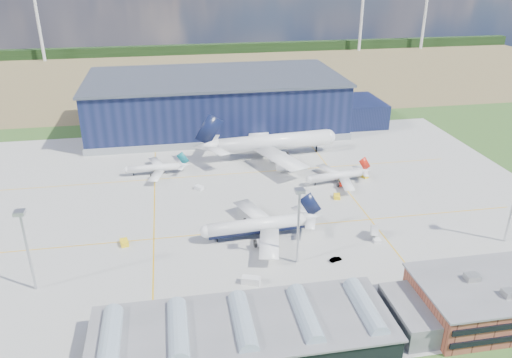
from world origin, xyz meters
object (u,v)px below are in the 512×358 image
(ops_building, at_px, (511,296))
(airstair, at_px, (374,233))
(hangar, at_px, (221,104))
(gse_tug_a, at_px, (124,243))
(car_b, at_px, (336,259))
(airliner_navy, at_px, (256,219))
(gse_tug_b, at_px, (337,197))
(gse_tug_c, at_px, (364,176))
(airliner_regional, at_px, (154,164))
(light_mast_west, at_px, (25,238))
(airliner_red, at_px, (336,172))
(gse_cart_b, at_px, (199,188))
(gse_van_a, at_px, (251,281))
(airliner_widebody, at_px, (274,134))
(light_mast_center, at_px, (299,214))

(ops_building, distance_m, airstair, 43.11)
(hangar, relative_size, airstair, 28.47)
(gse_tug_a, distance_m, car_b, 62.73)
(airliner_navy, bearing_deg, gse_tug_b, -151.06)
(gse_tug_c, xyz_separation_m, airstair, (-13.98, -43.70, 0.95))
(airliner_regional, bearing_deg, ops_building, 129.86)
(light_mast_west, bearing_deg, gse_tug_c, 25.42)
(airliner_red, height_order, gse_tug_a, airliner_red)
(airliner_red, height_order, car_b, airliner_red)
(gse_tug_a, height_order, car_b, gse_tug_a)
(airliner_regional, relative_size, car_b, 7.22)
(gse_cart_b, bearing_deg, hangar, 31.20)
(gse_tug_a, distance_m, gse_tug_c, 95.64)
(hangar, relative_size, gse_tug_b, 44.75)
(airliner_regional, relative_size, airstair, 5.11)
(gse_tug_a, height_order, gse_tug_c, gse_tug_a)
(gse_van_a, xyz_separation_m, gse_cart_b, (-9.26, 60.70, -0.37))
(airliner_widebody, bearing_deg, airliner_navy, -111.41)
(light_mast_west, bearing_deg, gse_tug_a, 40.30)
(gse_van_a, bearing_deg, airliner_regional, 38.87)
(light_mast_center, xyz_separation_m, airliner_widebody, (10.24, 80.33, -5.17))
(light_mast_west, bearing_deg, ops_building, -14.62)
(gse_tug_b, xyz_separation_m, airstair, (2.43, -28.07, 0.93))
(airliner_navy, xyz_separation_m, airliner_red, (36.78, 33.99, -1.94))
(gse_cart_b, xyz_separation_m, airstair, (50.37, -44.10, 0.94))
(hangar, bearing_deg, airliner_regional, -120.97)
(hangar, bearing_deg, gse_tug_b, -70.36)
(light_mast_west, bearing_deg, light_mast_center, 0.00)
(ops_building, bearing_deg, light_mast_center, 146.31)
(airstair, bearing_deg, gse_tug_a, -167.91)
(airliner_widebody, bearing_deg, gse_van_a, -110.67)
(airliner_regional, distance_m, gse_tug_a, 52.70)
(airliner_navy, distance_m, car_b, 26.79)
(light_mast_west, height_order, gse_tug_b, light_mast_west)
(airliner_red, bearing_deg, gse_cart_b, -11.80)
(hangar, xyz_separation_m, airstair, (33.80, -115.95, -9.99))
(light_mast_west, relative_size, gse_van_a, 4.71)
(gse_tug_a, bearing_deg, airliner_regional, 68.18)
(gse_van_a, height_order, gse_cart_b, gse_van_a)
(airliner_regional, distance_m, gse_van_a, 81.90)
(light_mast_center, bearing_deg, airliner_navy, 119.23)
(ops_building, bearing_deg, gse_tug_c, 93.06)
(hangar, distance_m, light_mast_west, 139.77)
(light_mast_center, bearing_deg, hangar, 93.30)
(light_mast_center, distance_m, gse_van_a, 21.82)
(ops_building, relative_size, gse_van_a, 9.42)
(light_mast_west, xyz_separation_m, car_b, (81.01, -1.33, -14.84))
(gse_tug_c, xyz_separation_m, car_b, (-29.59, -53.88, -0.09))
(gse_tug_c, distance_m, car_b, 61.47)
(light_mast_center, relative_size, gse_cart_b, 7.17)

